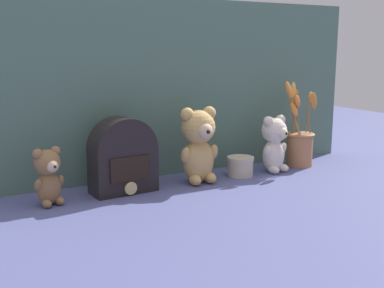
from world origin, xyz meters
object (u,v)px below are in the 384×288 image
teddy_bear_medium (275,143)px  decorative_tin_tall (240,166)px  teddy_bear_small (48,175)px  teddy_bear_large (199,144)px  vintage_radio (123,158)px  flower_vase (299,142)px

teddy_bear_medium → decorative_tin_tall: teddy_bear_medium is taller
decorative_tin_tall → teddy_bear_medium: bearing=-3.2°
teddy_bear_medium → teddy_bear_small: 0.78m
teddy_bear_large → vintage_radio: 0.25m
teddy_bear_small → decorative_tin_tall: size_ratio=1.78×
teddy_bear_small → vintage_radio: 0.23m
teddy_bear_large → teddy_bear_small: size_ratio=1.52×
teddy_bear_small → vintage_radio: vintage_radio is taller
teddy_bear_medium → flower_vase: (0.14, 0.03, -0.02)m
flower_vase → decorative_tin_tall: bearing=-175.2°
teddy_bear_large → flower_vase: (0.44, 0.03, -0.04)m
flower_vase → decorative_tin_tall: 0.28m
flower_vase → vintage_radio: (-0.70, -0.02, 0.02)m
flower_vase → vintage_radio: flower_vase is taller
teddy_bear_large → teddy_bear_small: (-0.48, -0.01, -0.04)m
teddy_bear_medium → vintage_radio: (-0.56, 0.02, 0.00)m
teddy_bear_large → teddy_bear_small: teddy_bear_large is taller
teddy_bear_medium → flower_vase: 0.14m
flower_vase → teddy_bear_large: bearing=-176.2°
vintage_radio → decorative_tin_tall: (0.42, -0.01, -0.07)m
teddy_bear_small → decorative_tin_tall: bearing=1.2°
teddy_bear_medium → flower_vase: size_ratio=0.63×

